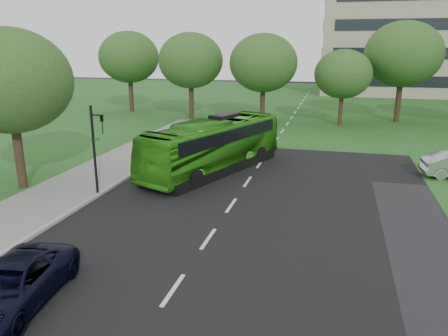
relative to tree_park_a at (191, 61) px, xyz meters
name	(u,v)px	position (x,y,z in m)	size (l,w,h in m)	color
ground	(221,221)	(10.39, -26.72, -6.09)	(160.00, 160.00, 0.00)	black
street_surfaces	(279,129)	(10.01, -3.97, -6.06)	(120.00, 120.00, 0.15)	black
tree_park_a	(191,61)	(0.00, 0.00, 0.00)	(6.75, 6.75, 8.97)	black
tree_park_b	(263,63)	(7.79, -0.63, -0.14)	(6.72, 6.72, 8.81)	black
tree_park_c	(343,74)	(15.48, -0.14, -1.13)	(5.50, 5.50, 7.31)	black
tree_park_d	(403,54)	(21.13, 3.32, 0.69)	(7.57, 7.57, 10.02)	black
tree_park_f	(129,57)	(-8.66, 3.34, 0.21)	(6.94, 6.94, 9.26)	black
tree_side_near	(9,81)	(-1.55, -24.81, -0.25)	(6.48, 6.48, 8.60)	black
bus	(214,146)	(7.83, -18.84, -4.48)	(2.70, 11.56, 3.22)	#2D9115
suv	(11,285)	(5.98, -34.72, -5.40)	(2.30, 4.99, 1.39)	black
traffic_light	(96,144)	(3.34, -24.99, -3.30)	(0.77, 0.23, 4.75)	black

